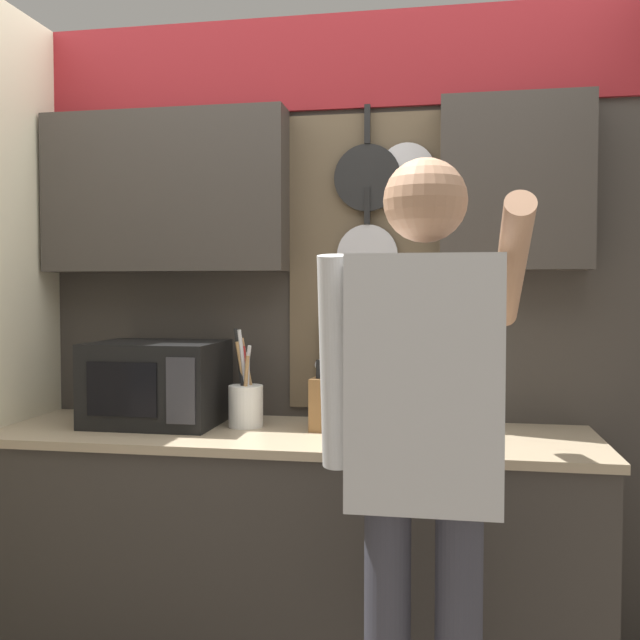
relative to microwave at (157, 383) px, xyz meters
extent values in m
cube|color=#38332D|center=(0.52, -0.05, -0.61)|extent=(2.07, 0.58, 0.86)
cube|color=tan|center=(0.52, -0.05, -0.17)|extent=(2.10, 0.61, 0.03)
cube|color=#38332D|center=(0.52, 0.26, 0.17)|extent=(2.67, 0.04, 2.43)
cube|color=maroon|center=(0.52, 0.23, 1.21)|extent=(2.63, 0.02, 0.36)
cube|color=#38332D|center=(-0.03, 0.16, 0.72)|extent=(0.96, 0.16, 0.62)
cube|color=#38332D|center=(1.29, 0.16, 0.72)|extent=(0.53, 0.16, 0.62)
cube|color=brown|center=(0.74, 0.23, 0.45)|extent=(0.58, 0.01, 1.12)
cylinder|color=black|center=(0.76, 0.20, 0.77)|extent=(0.25, 0.02, 0.25)
cube|color=black|center=(0.76, 0.20, 0.96)|extent=(0.02, 0.02, 0.14)
cylinder|color=#B7B7BC|center=(0.76, 0.20, 0.48)|extent=(0.23, 0.02, 0.23)
cube|color=black|center=(0.76, 0.20, 0.66)|extent=(0.02, 0.02, 0.14)
cylinder|color=#B7B7BC|center=(0.74, 0.20, 0.16)|extent=(0.30, 0.02, 0.30)
cube|color=black|center=(0.74, 0.20, 0.39)|extent=(0.02, 0.02, 0.16)
cylinder|color=black|center=(0.76, 0.20, 0.00)|extent=(0.26, 0.02, 0.26)
cube|color=black|center=(0.76, 0.20, 0.20)|extent=(0.02, 0.02, 0.15)
cylinder|color=silver|center=(0.91, 0.20, 0.79)|extent=(0.21, 0.01, 0.21)
sphere|color=black|center=(0.91, 0.19, 0.79)|extent=(0.03, 0.03, 0.03)
cylinder|color=silver|center=(0.58, 0.20, 0.15)|extent=(0.01, 0.01, 0.17)
ellipsoid|color=silver|center=(0.58, 0.20, 0.06)|extent=(0.05, 0.01, 0.04)
cylinder|color=silver|center=(0.66, 0.20, 0.15)|extent=(0.01, 0.01, 0.18)
ellipsoid|color=silver|center=(0.66, 0.20, 0.04)|extent=(0.04, 0.01, 0.04)
cylinder|color=silver|center=(0.74, 0.20, 0.14)|extent=(0.01, 0.01, 0.20)
ellipsoid|color=silver|center=(0.74, 0.20, 0.03)|extent=(0.05, 0.01, 0.05)
cylinder|color=silver|center=(0.82, 0.20, 0.15)|extent=(0.01, 0.01, 0.18)
ellipsoid|color=silver|center=(0.82, 0.20, 0.04)|extent=(0.06, 0.01, 0.05)
cylinder|color=silver|center=(0.90, 0.20, 0.13)|extent=(0.01, 0.01, 0.21)
ellipsoid|color=silver|center=(0.90, 0.20, 0.02)|extent=(0.04, 0.01, 0.04)
cube|color=black|center=(0.00, 0.00, 0.00)|extent=(0.47, 0.37, 0.30)
cube|color=black|center=(-0.05, -0.19, 0.00)|extent=(0.26, 0.01, 0.19)
cube|color=#333338|center=(0.16, -0.19, 0.00)|extent=(0.10, 0.01, 0.23)
cube|color=brown|center=(0.65, 0.00, -0.06)|extent=(0.12, 0.16, 0.19)
cylinder|color=black|center=(0.61, -0.03, 0.07)|extent=(0.02, 0.03, 0.07)
cylinder|color=black|center=(0.63, -0.03, 0.08)|extent=(0.02, 0.04, 0.08)
cylinder|color=black|center=(0.66, -0.03, 0.06)|extent=(0.02, 0.03, 0.06)
cylinder|color=black|center=(0.68, -0.03, 0.06)|extent=(0.02, 0.03, 0.05)
cylinder|color=white|center=(0.34, 0.00, -0.08)|extent=(0.13, 0.13, 0.15)
cylinder|color=silver|center=(0.33, 0.00, 0.05)|extent=(0.04, 0.04, 0.29)
cylinder|color=tan|center=(0.33, 0.01, 0.03)|extent=(0.04, 0.05, 0.25)
cylinder|color=tan|center=(0.34, 0.02, 0.04)|extent=(0.06, 0.03, 0.26)
cylinder|color=black|center=(0.32, 0.01, 0.06)|extent=(0.07, 0.07, 0.29)
cylinder|color=silver|center=(0.34, 0.00, 0.03)|extent=(0.05, 0.05, 0.24)
cylinder|color=red|center=(0.34, 0.00, 0.02)|extent=(0.04, 0.02, 0.23)
cylinder|color=tan|center=(0.34, -0.02, 0.01)|extent=(0.03, 0.02, 0.20)
cylinder|color=silver|center=(0.35, 0.00, 0.01)|extent=(0.02, 0.02, 0.21)
cube|color=#BCBCBC|center=(1.00, -0.68, 0.12)|extent=(0.38, 0.22, 0.63)
sphere|color=#A87A5B|center=(1.00, -0.68, 0.57)|extent=(0.21, 0.21, 0.21)
cylinder|color=#BCBCBC|center=(0.77, -0.66, 0.15)|extent=(0.08, 0.17, 0.57)
cylinder|color=#A87A5B|center=(1.23, -0.44, 0.41)|extent=(0.08, 0.52, 0.36)
camera|label=1|loc=(1.05, -2.48, 0.34)|focal=40.00mm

